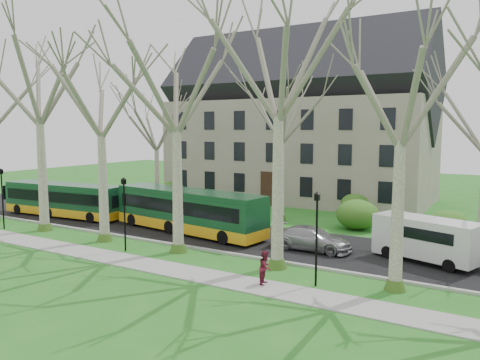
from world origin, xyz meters
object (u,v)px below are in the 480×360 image
bus_lead (64,199)px  sedan (312,239)px  van_a (426,240)px  pedestrian_b (265,267)px  bus_follow (188,210)px

bus_lead → sedan: bus_lead is taller
van_a → sedan: bearing=-153.8°
sedan → pedestrian_b: 6.82m
bus_lead → van_a: (27.76, 1.26, -0.20)m
bus_follow → pedestrian_b: bearing=-27.5°
bus_lead → sedan: bearing=-3.4°
van_a → pedestrian_b: bearing=-108.6°
van_a → bus_follow: bearing=-158.8°
van_a → pedestrian_b: van_a is taller
bus_follow → sedan: (9.26, -0.10, -0.83)m
bus_lead → bus_follow: size_ratio=0.91×
bus_follow → pedestrian_b: 11.94m
bus_follow → van_a: bus_follow is taller
bus_lead → pedestrian_b: bus_lead is taller
van_a → pedestrian_b: 9.58m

